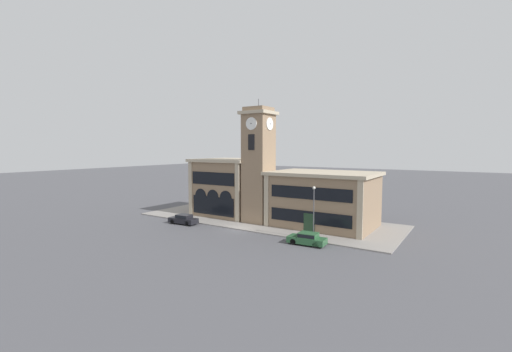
{
  "coord_description": "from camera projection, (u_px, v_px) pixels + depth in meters",
  "views": [
    {
      "loc": [
        26.88,
        -36.49,
        10.95
      ],
      "look_at": [
        0.76,
        3.55,
        7.07
      ],
      "focal_mm": 24.0,
      "sensor_mm": 36.0,
      "label": 1
    }
  ],
  "objects": [
    {
      "name": "town_hall_left_wing",
      "position": [
        231.0,
        187.0,
        56.33
      ],
      "size": [
        10.71,
        10.03,
        9.23
      ],
      "color": "#897056",
      "rests_on": "ground_plane"
    },
    {
      "name": "town_hall_right_wing",
      "position": [
        323.0,
        199.0,
        47.64
      ],
      "size": [
        14.32,
        10.03,
        7.7
      ],
      "color": "#897056",
      "rests_on": "ground_plane"
    },
    {
      "name": "clock_tower",
      "position": [
        259.0,
        165.0,
        49.8
      ],
      "size": [
        4.38,
        4.38,
        18.03
      ],
      "color": "#897056",
      "rests_on": "ground_plane"
    },
    {
      "name": "street_lamp",
      "position": [
        314.0,
        205.0,
        40.44
      ],
      "size": [
        0.36,
        0.36,
        6.32
      ],
      "color": "#4C4C51",
      "rests_on": "sidewalk_kerb"
    },
    {
      "name": "sidewalk_kerb",
      "position": [
        266.0,
        220.0,
        52.19
      ],
      "size": [
        39.52,
        14.88,
        0.15
      ],
      "color": "gray",
      "rests_on": "ground_plane"
    },
    {
      "name": "parked_car_mid",
      "position": [
        307.0,
        238.0,
        38.81
      ],
      "size": [
        4.43,
        2.09,
        1.4
      ],
      "rotation": [
        0.0,
        0.0,
        3.2
      ],
      "color": "#285633",
      "rests_on": "ground_plane"
    },
    {
      "name": "ground_plane",
      "position": [
        237.0,
        230.0,
        45.99
      ],
      "size": [
        300.0,
        300.0,
        0.0
      ],
      "primitive_type": "plane",
      "color": "#4C4C51"
    },
    {
      "name": "parked_car_near",
      "position": [
        184.0,
        219.0,
        49.42
      ],
      "size": [
        4.45,
        1.99,
        1.41
      ],
      "rotation": [
        0.0,
        0.0,
        3.2
      ],
      "color": "black",
      "rests_on": "ground_plane"
    }
  ]
}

